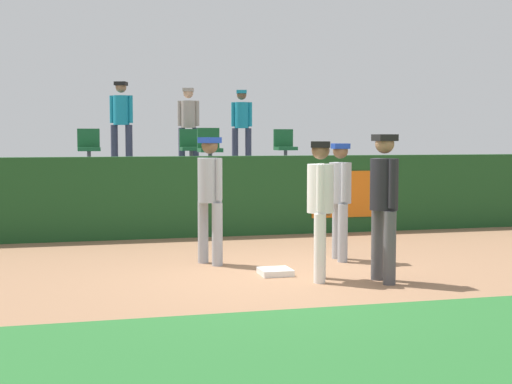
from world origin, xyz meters
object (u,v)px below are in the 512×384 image
Objects in this scene: spectator_capped at (242,122)px; spectator_casual at (188,121)px; player_runner_visitor at (340,193)px; seat_back_center at (191,146)px; seat_back_right at (285,145)px; first_base at (275,272)px; player_fielder_home at (321,201)px; spectator_hooded at (121,117)px; player_umpire at (384,197)px; seat_back_left at (89,146)px; player_coach_visitor at (210,191)px; seat_front_center at (209,146)px.

spectator_capped is 1.00× the size of spectator_casual.
player_runner_visitor is 6.38m from seat_back_center.
first_base is at bearing -107.56° from seat_back_right.
spectator_hooded is (-1.82, 8.29, 1.23)m from player_fielder_home.
seat_back_left reaches higher than player_umpire.
spectator_hooded reaches higher than spectator_capped.
player_runner_visitor is 7.52m from spectator_hooded.
seat_front_center is (0.82, 4.31, 0.56)m from player_coach_visitor.
first_base is 0.23× the size of spectator_casual.
player_runner_visitor reaches higher than first_base.
player_fielder_home is at bearing -71.31° from seat_back_left.
seat_back_center is (-1.08, 7.88, 0.54)m from player_umpire.
seat_back_right is (2.25, 7.10, 1.55)m from first_base.
seat_back_center is 1.73m from spectator_hooded.
player_umpire is 8.56m from spectator_casual.
seat_back_right is (1.10, 7.88, 0.54)m from player_umpire.
seat_back_left is 1.20m from spectator_hooded.
seat_back_right is at bearing 126.98° from player_coach_visitor.
spectator_capped is at bearing 79.74° from first_base.
player_umpire is at bearing 2.95° from player_runner_visitor.
player_umpire is 1.02× the size of spectator_casual.
seat_back_right is at bearing 168.81° from player_umpire.
first_base is 0.22× the size of player_umpire.
spectator_hooded reaches higher than first_base.
spectator_hooded is 2.84m from spectator_capped.
first_base is 0.23× the size of player_coach_visitor.
spectator_capped is (0.30, 8.78, 1.10)m from player_umpire.
seat_back_center reaches higher than player_fielder_home.
player_umpire reaches higher than first_base.
player_fielder_home is 2.05× the size of seat_back_right.
player_fielder_home is at bearing 107.18° from spectator_casual.
spectator_capped is (1.01, 8.49, 1.15)m from player_fielder_home.
seat_back_right is (2.91, 6.11, 0.57)m from player_coach_visitor.
spectator_capped reaches higher than seat_back_left.
seat_front_center and seat_back_right have the same top height.
player_coach_visitor is 2.11× the size of seat_back_left.
player_coach_visitor is at bearing 87.33° from spectator_capped.
spectator_capped reaches higher than player_runner_visitor.
spectator_capped is (3.58, 0.90, 0.55)m from seat_back_left.
player_runner_visitor is at bearing 35.33° from first_base.
player_umpire is (1.81, -1.77, 0.02)m from player_coach_visitor.
seat_back_left and seat_back_right have the same top height.
player_coach_visitor reaches higher than player_fielder_home.
player_runner_visitor is at bearing 131.13° from spectator_hooded.
spectator_hooded is at bearing -146.99° from player_fielder_home.
spectator_casual reaches higher than player_umpire.
seat_back_left is (-2.13, 7.10, 1.55)m from first_base.
player_fielder_home is 8.62m from spectator_capped.
player_coach_visitor is (-1.87, 0.13, 0.05)m from player_runner_visitor.
seat_back_center is at bearing 47.18° from spectator_capped.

